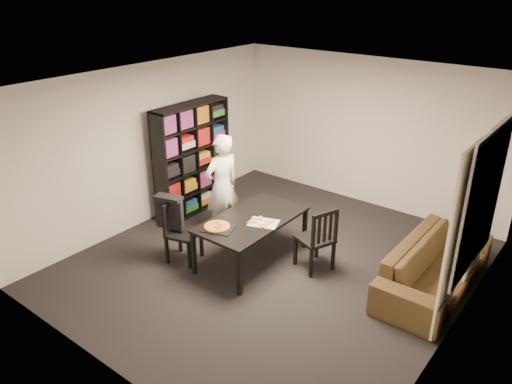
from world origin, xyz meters
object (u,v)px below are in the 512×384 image
Objects in this scene: chair_right at (319,236)px; dining_table at (252,222)px; sofa at (435,266)px; pepperoni_pizza at (217,226)px; baking_tray at (219,229)px; bookshelf at (192,159)px; chair_left at (178,227)px; person at (222,187)px.

dining_table is at bearing -46.59° from chair_right.
pepperoni_pizza is at bearing 120.30° from sofa.
dining_table is 0.55m from baking_tray.
bookshelf is 2.08m from pepperoni_pizza.
chair_left is at bearing -53.36° from bookshelf.
pepperoni_pizza is (-0.03, 0.01, 0.02)m from baking_tray.
dining_table is (1.85, -0.71, -0.33)m from bookshelf.
bookshelf is 1.99× the size of chair_right.
baking_tray is 1.14× the size of pepperoni_pizza.
chair_right is 2.73× the size of pepperoni_pizza.
bookshelf reaches higher than pepperoni_pizza.
dining_table is at bearing 80.90° from person.
chair_right is 0.43× the size of sofa.
person is at bearing 159.13° from dining_table.
baking_tray is (-1.05, -0.88, 0.14)m from chair_right.
chair_right is at bearing -76.26° from chair_left.
chair_right is at bearing 112.47° from sofa.
person is 1.07m from pepperoni_pizza.
chair_right reaches higher than dining_table.
baking_tray is at bearing -36.17° from bookshelf.
pepperoni_pizza is 0.16× the size of sofa.
dining_table is at bearing -69.49° from chair_left.
pepperoni_pizza is (0.67, 0.10, 0.19)m from chair_left.
bookshelf is at bearing 158.92° from dining_table.
chair_left reaches higher than dining_table.
bookshelf is 4.75× the size of baking_tray.
baking_tray is at bearing -10.52° from pepperoni_pizza.
person is (0.03, 0.94, 0.32)m from chair_left.
chair_left reaches higher than sofa.
sofa is (3.16, 0.63, -0.52)m from person.
chair_left is at bearing -144.12° from dining_table.
dining_table is 4.08× the size of baking_tray.
dining_table reaches higher than sofa.
baking_tray is at bearing 120.72° from sofa.
chair_right is 1.41m from pepperoni_pizza.
baking_tray is at bearing -106.33° from dining_table.
baking_tray is (0.68, -0.84, -0.15)m from person.
sofa is (2.48, 1.48, -0.36)m from baking_tray.
dining_table is 0.97m from chair_right.
sofa is at bearing 30.72° from baking_tray.
chair_left reaches higher than baking_tray.
chair_left is 3.56m from sofa.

